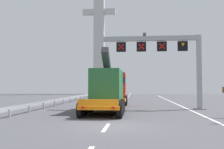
% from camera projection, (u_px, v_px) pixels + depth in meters
% --- Properties ---
extents(ground, '(112.00, 112.00, 0.00)m').
position_uv_depth(ground, '(111.00, 126.00, 13.55)').
color(ground, '#4C4C51').
extents(lane_markings, '(0.20, 67.18, 0.01)m').
position_uv_depth(lane_markings, '(126.00, 100.00, 39.71)').
color(lane_markings, silver).
rests_on(lane_markings, ground).
extents(edge_line_right, '(0.20, 63.00, 0.01)m').
position_uv_depth(edge_line_right, '(185.00, 108.00, 24.88)').
color(edge_line_right, silver).
rests_on(edge_line_right, ground).
extents(overhead_lane_gantry, '(9.48, 0.90, 7.28)m').
position_uv_depth(overhead_lane_gantry, '(166.00, 51.00, 23.70)').
color(overhead_lane_gantry, '#9EA0A5').
rests_on(overhead_lane_gantry, ground).
extents(heavy_haul_truck_orange, '(3.03, 14.06, 5.30)m').
position_uv_depth(heavy_haul_truck_orange, '(111.00, 88.00, 24.15)').
color(heavy_haul_truck_orange, orange).
rests_on(heavy_haul_truck_orange, ground).
extents(guardrail_left, '(0.13, 37.81, 0.76)m').
position_uv_depth(guardrail_left, '(67.00, 99.00, 31.09)').
color(guardrail_left, '#999EA3').
rests_on(guardrail_left, ground).
extents(bridge_pylon_distant, '(9.00, 2.00, 36.37)m').
position_uv_depth(bridge_pylon_distant, '(99.00, 26.00, 68.22)').
color(bridge_pylon_distant, '#B7B7B2').
rests_on(bridge_pylon_distant, ground).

